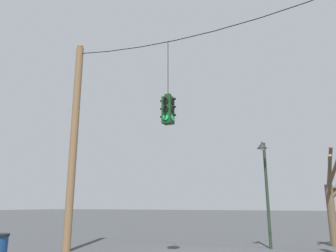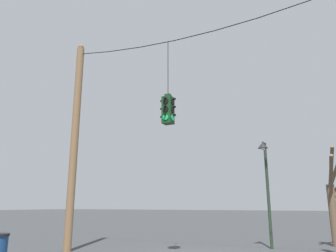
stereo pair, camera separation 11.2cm
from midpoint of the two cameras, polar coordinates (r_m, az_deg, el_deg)
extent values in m
cylinder|color=brown|center=(13.43, -16.34, -2.76)|extent=(0.30, 0.30, 8.11)
sphere|color=brown|center=(14.73, -15.25, 13.15)|extent=(0.24, 0.24, 0.24)
cylinder|color=black|center=(14.10, -13.05, 12.36)|extent=(1.48, 0.03, 0.25)
cylinder|color=black|center=(13.21, -7.98, 13.10)|extent=(1.48, 0.03, 0.18)
cylinder|color=black|center=(12.47, -2.18, 14.11)|extent=(1.48, 0.03, 0.10)
cylinder|color=black|center=(11.90, 4.32, 15.39)|extent=(1.48, 0.03, 0.03)
cylinder|color=black|center=(11.53, 11.45, 16.88)|extent=(1.48, 0.03, 0.10)
cylinder|color=black|center=(11.38, 19.01, 18.50)|extent=(1.48, 0.03, 0.18)
cube|color=#143819|center=(11.28, -0.28, 2.74)|extent=(0.34, 0.34, 0.96)
cube|color=#143819|center=(11.44, -0.28, 5.28)|extent=(0.19, 0.19, 0.10)
cylinder|color=black|center=(11.83, -0.28, 10.13)|extent=(0.02, 0.02, 2.01)
cylinder|color=black|center=(11.21, -0.71, 4.39)|extent=(0.20, 0.03, 0.20)
cylinder|color=black|center=(11.20, -0.81, 4.89)|extent=(0.07, 0.12, 0.07)
cylinder|color=black|center=(11.12, -0.71, 2.98)|extent=(0.20, 0.03, 0.20)
cylinder|color=black|center=(11.11, -0.81, 3.48)|extent=(0.07, 0.12, 0.07)
cylinder|color=#19C666|center=(11.05, -0.71, 1.55)|extent=(0.20, 0.03, 0.20)
cylinder|color=black|center=(11.03, -0.82, 2.05)|extent=(0.07, 0.12, 0.07)
cylinder|color=black|center=(11.52, 0.13, 3.88)|extent=(0.20, 0.03, 0.20)
cylinder|color=black|center=(11.59, 0.23, 4.24)|extent=(0.07, 0.12, 0.07)
cylinder|color=black|center=(11.44, 0.13, 2.50)|extent=(0.20, 0.03, 0.20)
cylinder|color=black|center=(11.51, 0.23, 2.88)|extent=(0.07, 0.12, 0.07)
cylinder|color=#19C666|center=(11.37, 0.13, 1.11)|extent=(0.20, 0.03, 0.20)
cylinder|color=black|center=(11.43, 0.23, 1.50)|extent=(0.07, 0.12, 0.07)
cylinder|color=black|center=(11.45, -1.11, 4.00)|extent=(0.03, 0.20, 0.20)
cylinder|color=black|center=(11.49, -1.31, 4.40)|extent=(0.12, 0.07, 0.07)
cylinder|color=black|center=(11.36, -1.12, 2.62)|extent=(0.03, 0.20, 0.20)
cylinder|color=black|center=(11.41, -1.32, 3.03)|extent=(0.12, 0.07, 0.07)
cylinder|color=#19C666|center=(11.29, -1.13, 1.22)|extent=(0.03, 0.20, 0.20)
cylinder|color=black|center=(11.33, -1.33, 1.63)|extent=(0.12, 0.07, 0.07)
cylinder|color=black|center=(11.29, 0.56, 4.25)|extent=(0.03, 0.20, 0.20)
cylinder|color=black|center=(11.30, 0.77, 4.72)|extent=(0.12, 0.07, 0.07)
cylinder|color=black|center=(11.20, 0.56, 2.85)|extent=(0.03, 0.20, 0.20)
cylinder|color=black|center=(11.21, 0.77, 3.32)|extent=(0.12, 0.07, 0.07)
cylinder|color=#19C666|center=(11.13, 0.57, 1.43)|extent=(0.03, 0.20, 0.20)
cylinder|color=black|center=(11.13, 0.77, 1.91)|extent=(0.12, 0.07, 0.07)
cylinder|color=#233323|center=(14.05, 16.67, -11.27)|extent=(0.12, 0.12, 4.18)
cylinder|color=#233323|center=(14.04, 15.95, -2.92)|extent=(0.07, 0.44, 0.07)
cone|color=#232328|center=(13.80, 15.81, -3.27)|extent=(0.40, 0.40, 0.24)
sphere|color=silver|center=(13.78, 15.84, -3.76)|extent=(0.18, 0.18, 0.18)
cylinder|color=brown|center=(15.84, 26.42, -13.68)|extent=(0.32, 0.32, 2.51)
cylinder|color=brown|center=(15.07, 26.14, -7.87)|extent=(0.35, 1.73, 1.61)
cylinder|color=brown|center=(15.50, 26.79, -6.91)|extent=(0.77, 0.97, 1.45)
cylinder|color=brown|center=(15.39, 26.14, -6.52)|extent=(0.43, 1.19, 1.65)
camera|label=1|loc=(0.06, -90.29, 0.07)|focal=35.00mm
camera|label=2|loc=(0.06, 89.71, -0.07)|focal=35.00mm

